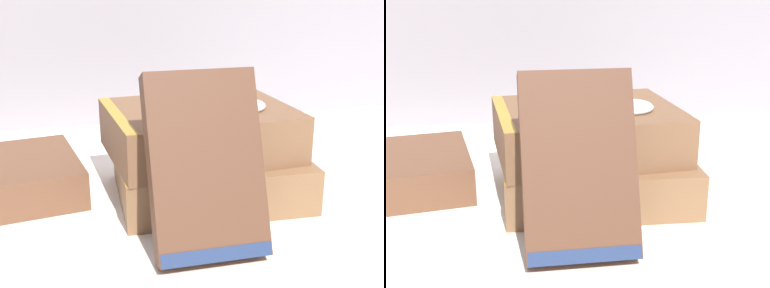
# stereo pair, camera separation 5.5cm
# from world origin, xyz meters

# --- Properties ---
(ground_plane) EXTENTS (3.00, 3.00, 0.00)m
(ground_plane) POSITION_xyz_m (0.00, 0.00, 0.00)
(ground_plane) COLOR white
(book_flat_bottom) EXTENTS (0.20, 0.17, 0.05)m
(book_flat_bottom) POSITION_xyz_m (0.05, 0.03, 0.02)
(book_flat_bottom) COLOR brown
(book_flat_bottom) RESTS_ON ground_plane
(book_flat_top) EXTENTS (0.20, 0.17, 0.05)m
(book_flat_top) POSITION_xyz_m (0.04, 0.04, 0.07)
(book_flat_top) COLOR brown
(book_flat_top) RESTS_ON book_flat_bottom
(book_leaning_front) EXTENTS (0.10, 0.09, 0.16)m
(book_leaning_front) POSITION_xyz_m (0.02, -0.09, 0.08)
(book_leaning_front) COLOR #4C2D1E
(book_leaning_front) RESTS_ON ground_plane
(pocket_watch) EXTENTS (0.05, 0.06, 0.01)m
(pocket_watch) POSITION_xyz_m (0.09, 0.02, 0.10)
(pocket_watch) COLOR white
(pocket_watch) RESTS_ON book_flat_top
(reading_glasses) EXTENTS (0.12, 0.06, 0.00)m
(reading_glasses) POSITION_xyz_m (0.03, 0.17, 0.00)
(reading_glasses) COLOR black
(reading_glasses) RESTS_ON ground_plane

